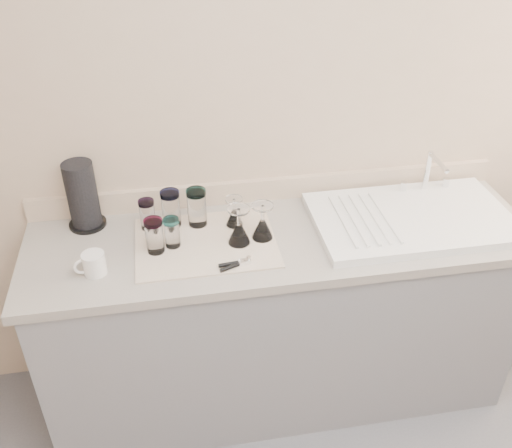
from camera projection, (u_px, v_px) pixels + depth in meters
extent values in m
cube|color=tan|center=(269.00, 125.00, 2.35)|extent=(3.50, 0.04, 2.50)
cube|color=slate|center=(280.00, 320.00, 2.57)|extent=(2.00, 0.60, 0.86)
cube|color=gray|center=(282.00, 239.00, 2.31)|extent=(2.06, 0.62, 0.04)
cube|color=white|center=(412.00, 218.00, 2.37)|extent=(0.82, 0.50, 0.03)
cylinder|color=silver|center=(427.00, 170.00, 2.50)|extent=(0.02, 0.02, 0.18)
cylinder|color=silver|center=(439.00, 162.00, 2.39)|extent=(0.02, 0.16, 0.02)
cylinder|color=silver|center=(404.00, 186.00, 2.52)|extent=(0.03, 0.03, 0.04)
cylinder|color=silver|center=(446.00, 182.00, 2.55)|extent=(0.03, 0.03, 0.04)
cube|color=silver|center=(206.00, 243.00, 2.25)|extent=(0.55, 0.42, 0.01)
cylinder|color=white|center=(148.00, 216.00, 2.30)|extent=(0.06, 0.06, 0.11)
cylinder|color=#763399|center=(146.00, 203.00, 2.27)|extent=(0.06, 0.06, 0.02)
cylinder|color=white|center=(171.00, 210.00, 2.31)|extent=(0.07, 0.07, 0.14)
cylinder|color=#2B3AB9|center=(169.00, 194.00, 2.27)|extent=(0.08, 0.08, 0.02)
cylinder|color=white|center=(197.00, 209.00, 2.32)|extent=(0.08, 0.08, 0.14)
cylinder|color=#34B0A6|center=(196.00, 192.00, 2.27)|extent=(0.08, 0.08, 0.02)
cylinder|color=white|center=(155.00, 238.00, 2.17)|extent=(0.07, 0.07, 0.12)
cylinder|color=#DE156C|center=(153.00, 222.00, 2.13)|extent=(0.07, 0.07, 0.02)
cylinder|color=white|center=(172.00, 234.00, 2.20)|extent=(0.06, 0.06, 0.11)
cylinder|color=teal|center=(171.00, 221.00, 2.17)|extent=(0.06, 0.06, 0.02)
cone|color=white|center=(234.00, 218.00, 2.33)|extent=(0.07, 0.07, 0.07)
cylinder|color=white|center=(234.00, 206.00, 2.30)|extent=(0.01, 0.01, 0.05)
cylinder|color=white|center=(234.00, 199.00, 2.28)|extent=(0.07, 0.07, 0.01)
cone|color=white|center=(239.00, 233.00, 2.23)|extent=(0.09, 0.09, 0.08)
cylinder|color=white|center=(239.00, 217.00, 2.18)|extent=(0.01, 0.01, 0.07)
cylinder|color=white|center=(239.00, 209.00, 2.16)|extent=(0.09, 0.09, 0.01)
cone|color=white|center=(262.00, 229.00, 2.25)|extent=(0.08, 0.08, 0.08)
cylinder|color=white|center=(263.00, 214.00, 2.21)|extent=(0.01, 0.01, 0.06)
cylinder|color=white|center=(263.00, 206.00, 2.19)|extent=(0.08, 0.08, 0.01)
cube|color=silver|center=(245.00, 262.00, 2.13)|extent=(0.05, 0.04, 0.02)
cylinder|color=black|center=(232.00, 267.00, 2.11)|extent=(0.10, 0.05, 0.02)
cylinder|color=black|center=(231.00, 264.00, 2.12)|extent=(0.10, 0.03, 0.02)
cylinder|color=white|center=(94.00, 264.00, 2.08)|extent=(0.10, 0.10, 0.09)
torus|color=white|center=(82.00, 267.00, 2.06)|extent=(0.07, 0.03, 0.06)
cylinder|color=black|center=(88.00, 224.00, 2.36)|extent=(0.15, 0.15, 0.01)
cylinder|color=black|center=(82.00, 194.00, 2.28)|extent=(0.12, 0.12, 0.27)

